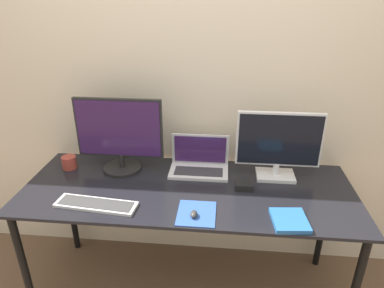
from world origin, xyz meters
name	(u,v)px	position (x,y,z in m)	size (l,w,h in m)	color
wall_back	(195,88)	(0.00, 0.79, 1.25)	(7.00, 0.05, 2.50)	beige
desk	(188,200)	(0.00, 0.36, 0.70)	(1.89, 0.72, 0.78)	black
monitor_left	(119,135)	(-0.43, 0.54, 1.01)	(0.53, 0.23, 0.46)	black
monitor_right	(279,145)	(0.51, 0.54, 0.99)	(0.49, 0.16, 0.41)	silver
laptop	(199,162)	(0.05, 0.58, 0.83)	(0.36, 0.21, 0.21)	silver
keyboard	(96,204)	(-0.46, 0.14, 0.79)	(0.44, 0.16, 0.02)	silver
mousepad	(197,213)	(0.07, 0.12, 0.78)	(0.19, 0.22, 0.00)	#2D519E
mouse	(194,214)	(0.06, 0.09, 0.80)	(0.04, 0.06, 0.03)	#333333
book	(290,220)	(0.53, 0.10, 0.79)	(0.18, 0.20, 0.02)	#235B9E
mug	(69,162)	(-0.77, 0.53, 0.82)	(0.09, 0.09, 0.08)	#99382D
power_brick	(244,186)	(0.32, 0.39, 0.80)	(0.10, 0.08, 0.04)	black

